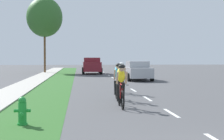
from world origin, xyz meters
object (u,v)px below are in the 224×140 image
(cyclist_lead, at_px, (121,85))
(sedan_silver, at_px, (138,71))
(cyclist_distant, at_px, (121,77))
(suv_maroon, at_px, (92,65))
(street_tree_far, at_px, (45,17))
(fire_hydrant_green, at_px, (22,111))
(cyclist_trailing, at_px, (118,81))

(cyclist_lead, distance_m, sedan_silver, 15.25)
(cyclist_distant, relative_size, sedan_silver, 0.40)
(cyclist_lead, xyz_separation_m, sedan_silver, (3.14, 14.93, -0.04))
(suv_maroon, height_order, street_tree_far, street_tree_far)
(fire_hydrant_green, xyz_separation_m, cyclist_distant, (3.64, 7.90, 0.44))
(fire_hydrant_green, height_order, street_tree_far, street_tree_far)
(cyclist_distant, bearing_deg, suv_maroon, 91.94)
(fire_hydrant_green, distance_m, suv_maroon, 29.08)
(cyclist_trailing, xyz_separation_m, street_tree_far, (-5.67, 27.18, 5.72))
(cyclist_distant, bearing_deg, street_tree_far, 104.16)
(fire_hydrant_green, height_order, cyclist_lead, cyclist_lead)
(fire_hydrant_green, xyz_separation_m, suv_maroon, (2.92, 28.93, 0.58))
(sedan_silver, distance_m, suv_maroon, 11.54)
(suv_maroon, xyz_separation_m, street_tree_far, (-5.43, 3.33, 5.59))
(cyclist_lead, height_order, cyclist_distant, same)
(cyclist_lead, height_order, suv_maroon, suv_maroon)
(fire_hydrant_green, xyz_separation_m, street_tree_far, (-2.51, 32.26, 6.16))
(sedan_silver, bearing_deg, cyclist_trailing, -103.24)
(cyclist_lead, height_order, street_tree_far, street_tree_far)
(cyclist_trailing, relative_size, sedan_silver, 0.40)
(cyclist_lead, distance_m, suv_maroon, 26.00)
(cyclist_distant, height_order, street_tree_far, street_tree_far)
(suv_maroon, bearing_deg, fire_hydrant_green, -95.77)
(cyclist_trailing, height_order, sedan_silver, cyclist_trailing)
(fire_hydrant_green, distance_m, sedan_silver, 18.89)
(cyclist_lead, xyz_separation_m, cyclist_trailing, (0.13, 2.15, 0.00))
(fire_hydrant_green, bearing_deg, cyclist_trailing, 58.13)
(fire_hydrant_green, relative_size, cyclist_lead, 0.44)
(cyclist_trailing, bearing_deg, suv_maroon, 90.56)
(sedan_silver, bearing_deg, suv_maroon, 106.30)
(fire_hydrant_green, relative_size, cyclist_trailing, 0.44)
(fire_hydrant_green, bearing_deg, street_tree_far, 94.45)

